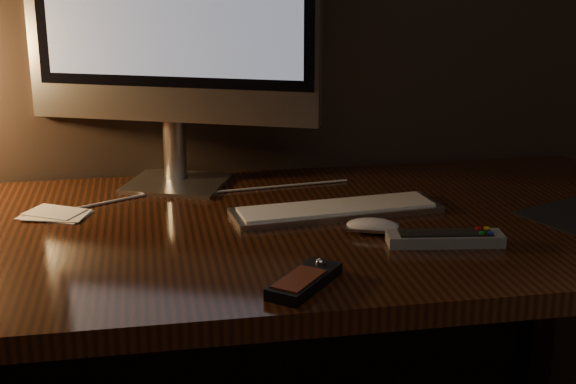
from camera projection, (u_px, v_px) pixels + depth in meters
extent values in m
cube|color=#381B0C|center=(262.00, 236.00, 1.46)|extent=(1.60, 0.75, 0.04)
cube|color=black|center=(539.00, 314.00, 2.01)|extent=(0.06, 0.06, 0.71)
cube|color=black|center=(241.00, 297.00, 1.87)|extent=(1.48, 0.02, 0.51)
cube|color=silver|center=(177.00, 183.00, 1.70)|extent=(0.25, 0.24, 0.01)
cylinder|color=silver|center=(175.00, 147.00, 1.71)|extent=(0.06, 0.06, 0.13)
cube|color=silver|center=(336.00, 209.00, 1.52)|extent=(0.41, 0.15, 0.01)
ellipsoid|color=white|center=(372.00, 228.00, 1.42)|extent=(0.10, 0.08, 0.02)
cube|color=black|center=(305.00, 281.00, 1.19)|extent=(0.14, 0.15, 0.02)
cube|color=maroon|center=(305.00, 275.00, 1.19)|extent=(0.09, 0.10, 0.00)
sphere|color=silver|center=(305.00, 274.00, 1.19)|extent=(0.02, 0.02, 0.02)
cube|color=gray|center=(445.00, 239.00, 1.36)|extent=(0.20, 0.08, 0.02)
cube|color=black|center=(445.00, 233.00, 1.36)|extent=(0.16, 0.06, 0.00)
cylinder|color=red|center=(445.00, 231.00, 1.36)|extent=(0.01, 0.01, 0.00)
cylinder|color=#0C8C19|center=(445.00, 231.00, 1.36)|extent=(0.01, 0.01, 0.00)
cylinder|color=gold|center=(445.00, 231.00, 1.36)|extent=(0.01, 0.01, 0.00)
cylinder|color=#1433BF|center=(445.00, 231.00, 1.36)|extent=(0.01, 0.01, 0.00)
cube|color=white|center=(55.00, 214.00, 1.51)|extent=(0.15, 0.13, 0.01)
cylinder|color=white|center=(212.00, 193.00, 1.64)|extent=(0.57, 0.16, 0.01)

